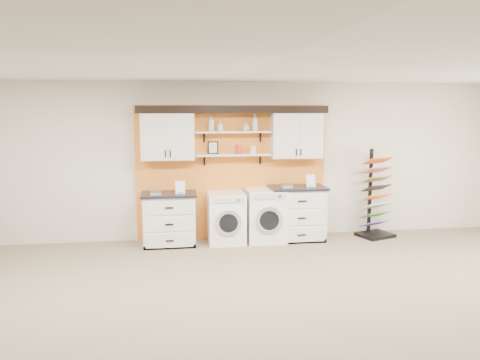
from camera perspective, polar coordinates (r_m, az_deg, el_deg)
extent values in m
plane|color=#7F6E55|center=(4.99, 5.20, -19.10)|extent=(10.00, 10.00, 0.00)
plane|color=white|center=(4.44, 5.70, 14.81)|extent=(10.00, 10.00, 0.00)
plane|color=beige|center=(8.41, -1.01, 2.34)|extent=(10.00, 0.00, 10.00)
cube|color=orange|center=(8.40, -0.98, 0.96)|extent=(3.40, 0.07, 2.40)
cube|color=white|center=(8.10, -8.83, 5.41)|extent=(0.90, 0.34, 0.84)
cube|color=white|center=(7.93, -10.43, 5.31)|extent=(0.42, 0.01, 0.78)
cube|color=white|center=(7.93, -7.24, 5.38)|extent=(0.42, 0.01, 0.78)
cube|color=white|center=(8.39, 6.87, 5.56)|extent=(0.90, 0.34, 0.84)
cube|color=white|center=(8.17, 5.69, 5.50)|extent=(0.42, 0.01, 0.78)
cube|color=white|center=(8.28, 8.66, 5.48)|extent=(0.42, 0.01, 0.78)
cube|color=white|center=(8.20, -0.84, 3.10)|extent=(1.32, 0.28, 0.03)
cube|color=white|center=(8.17, -0.84, 5.89)|extent=(1.32, 0.28, 0.03)
cube|color=black|center=(8.18, -0.87, 8.70)|extent=(3.30, 0.40, 0.10)
cube|color=black|center=(7.99, -0.69, 8.27)|extent=(3.30, 0.04, 0.04)
cube|color=black|center=(8.20, -3.31, 3.96)|extent=(0.18, 0.02, 0.22)
cube|color=beige|center=(8.19, -3.31, 3.95)|extent=(0.14, 0.01, 0.18)
cylinder|color=red|center=(8.20, -0.14, 3.77)|extent=(0.11, 0.11, 0.16)
cylinder|color=silver|center=(8.24, 1.58, 3.72)|extent=(0.10, 0.10, 0.14)
cube|color=white|center=(8.16, -8.60, -4.83)|extent=(0.87, 0.60, 0.87)
cube|color=black|center=(8.00, -8.54, -8.07)|extent=(0.87, 0.06, 0.07)
cube|color=black|center=(8.07, -8.67, -1.70)|extent=(0.93, 0.66, 0.04)
cube|color=white|center=(7.80, -8.66, -3.35)|extent=(0.79, 0.02, 0.24)
cube|color=white|center=(7.86, -8.61, -5.34)|extent=(0.79, 0.02, 0.24)
cube|color=white|center=(7.94, -8.56, -7.31)|extent=(0.79, 0.02, 0.24)
cube|color=white|center=(8.44, 6.96, -4.14)|extent=(0.93, 0.60, 0.93)
cube|color=black|center=(8.29, 7.40, -7.43)|extent=(0.93, 0.06, 0.07)
cube|color=black|center=(8.35, 7.02, -0.90)|extent=(0.99, 0.66, 0.04)
cube|color=white|center=(8.09, 7.57, -2.55)|extent=(0.84, 0.02, 0.26)
cube|color=white|center=(8.15, 7.52, -4.61)|extent=(0.84, 0.02, 0.26)
cube|color=white|center=(8.23, 7.48, -6.63)|extent=(0.84, 0.02, 0.26)
cube|color=white|center=(8.21, -1.71, -4.60)|extent=(0.63, 0.66, 0.88)
cube|color=silver|center=(7.80, -1.44, -2.47)|extent=(0.54, 0.02, 0.09)
cylinder|color=silver|center=(7.89, -1.43, -5.25)|extent=(0.45, 0.05, 0.45)
cylinder|color=black|center=(7.86, -1.41, -5.30)|extent=(0.32, 0.03, 0.32)
cube|color=white|center=(8.31, 3.09, -4.28)|extent=(0.67, 0.66, 0.93)
cube|color=silver|center=(7.91, 3.59, -2.00)|extent=(0.57, 0.02, 0.10)
cylinder|color=silver|center=(7.99, 3.56, -4.91)|extent=(0.47, 0.05, 0.47)
cylinder|color=black|center=(7.97, 3.60, -4.95)|extent=(0.33, 0.03, 0.33)
cube|color=black|center=(9.01, 16.13, -6.45)|extent=(0.71, 0.66, 0.06)
cube|color=black|center=(8.97, 15.57, -1.27)|extent=(0.06, 0.06, 1.56)
cube|color=#4C37C3|center=(8.97, 16.10, -5.10)|extent=(0.55, 0.42, 0.14)
cube|color=#328D26|center=(8.94, 16.15, -4.07)|extent=(0.55, 0.42, 0.14)
cube|color=silver|center=(8.90, 16.19, -3.03)|extent=(0.55, 0.42, 0.14)
cube|color=orange|center=(8.87, 16.24, -1.98)|extent=(0.55, 0.42, 0.14)
cube|color=black|center=(8.84, 16.28, -0.93)|extent=(0.55, 0.42, 0.14)
cube|color=olive|center=(8.82, 16.33, 0.13)|extent=(0.55, 0.42, 0.14)
cube|color=#E1646F|center=(8.80, 16.37, 1.20)|extent=(0.55, 0.42, 0.14)
cube|color=orange|center=(8.78, 16.42, 2.27)|extent=(0.55, 0.42, 0.14)
imported|color=silver|center=(8.12, -3.53, 6.87)|extent=(0.14, 0.14, 0.26)
imported|color=silver|center=(8.14, -2.44, 6.58)|extent=(0.10, 0.10, 0.17)
imported|color=silver|center=(8.20, 0.72, 6.54)|extent=(0.16, 0.16, 0.15)
imported|color=silver|center=(8.22, 1.83, 6.99)|extent=(0.15, 0.15, 0.28)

